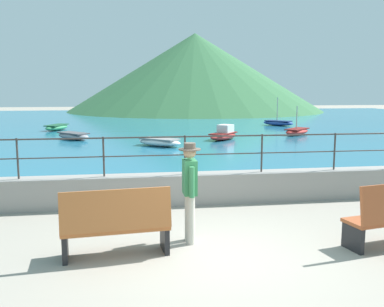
{
  "coord_description": "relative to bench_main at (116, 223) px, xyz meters",
  "views": [
    {
      "loc": [
        -1.31,
        -6.45,
        2.65
      ],
      "look_at": [
        0.24,
        3.7,
        1.1
      ],
      "focal_mm": 39.99,
      "sensor_mm": 36.0,
      "label": 1
    }
  ],
  "objects": [
    {
      "name": "boat_3",
      "position": [
        5.14,
        14.9,
        -0.23
      ],
      "size": [
        2.15,
        2.35,
        0.76
      ],
      "color": "red",
      "rests_on": "lake_water"
    },
    {
      "name": "bench_main",
      "position": [
        0.0,
        0.0,
        0.0
      ],
      "size": [
        1.75,
        0.71,
        1.13
      ],
      "color": "#B76633",
      "rests_on": "ground"
    },
    {
      "name": "boat_2",
      "position": [
        1.66,
        12.87,
        -0.3
      ],
      "size": [
        2.3,
        2.22,
        0.36
      ],
      "color": "white",
      "rests_on": "lake_water"
    },
    {
      "name": "promenade_wall",
      "position": [
        1.51,
        3.07,
        -0.21
      ],
      "size": [
        20.0,
        0.56,
        0.7
      ],
      "primitive_type": "cube",
      "color": "gray",
      "rests_on": "ground"
    },
    {
      "name": "lake_water",
      "position": [
        1.51,
        25.71,
        -0.53
      ],
      "size": [
        64.0,
        44.32,
        0.06
      ],
      "primitive_type": "cube",
      "color": "#236B89",
      "rests_on": "ground"
    },
    {
      "name": "boat_6",
      "position": [
        10.93,
        22.71,
        -0.3
      ],
      "size": [
        2.23,
        2.29,
        2.01
      ],
      "color": "#2D4C9E",
      "rests_on": "lake_water"
    },
    {
      "name": "ground_plane",
      "position": [
        1.51,
        -0.13,
        -0.56
      ],
      "size": [
        120.0,
        120.0,
        0.0
      ],
      "primitive_type": "plane",
      "color": "gray"
    },
    {
      "name": "boat_4",
      "position": [
        -2.57,
        16.18,
        -0.3
      ],
      "size": [
        2.2,
        2.32,
        0.36
      ],
      "color": "gray",
      "rests_on": "lake_water"
    },
    {
      "name": "person_walking",
      "position": [
        1.25,
        0.52,
        0.42
      ],
      "size": [
        0.38,
        0.57,
        1.75
      ],
      "color": "beige",
      "rests_on": "ground"
    },
    {
      "name": "railing",
      "position": [
        1.51,
        3.07,
        0.76
      ],
      "size": [
        18.44,
        0.04,
        0.9
      ],
      "color": "#383330",
      "rests_on": "promenade_wall"
    },
    {
      "name": "boat_0",
      "position": [
        9.83,
        16.59,
        -0.3
      ],
      "size": [
        2.27,
        2.26,
        1.64
      ],
      "color": "red",
      "rests_on": "lake_water"
    },
    {
      "name": "boat_5",
      "position": [
        -4.21,
        21.45,
        -0.3
      ],
      "size": [
        1.63,
        2.47,
        0.36
      ],
      "color": "#338C59",
      "rests_on": "lake_water"
    },
    {
      "name": "hill_main",
      "position": [
        8.45,
        45.08,
        4.05
      ],
      "size": [
        30.42,
        30.42,
        9.23
      ],
      "primitive_type": "cone",
      "color": "#33663D",
      "rests_on": "ground"
    }
  ]
}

